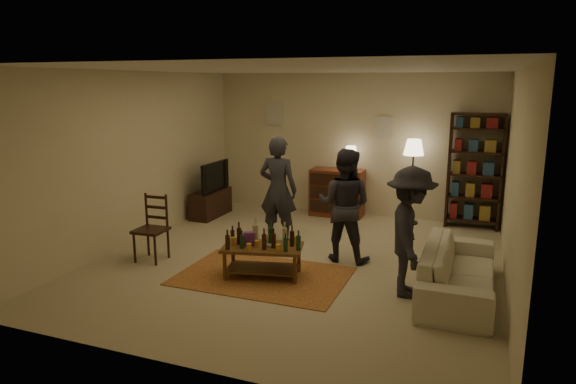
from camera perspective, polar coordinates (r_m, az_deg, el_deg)
The scene contains 13 objects.
floor at distance 7.45m, azimuth 1.15°, elevation -7.71°, with size 6.00×6.00×0.00m, color #C6B793.
room_shell at distance 10.07m, azimuth 3.56°, elevation 8.03°, with size 6.00×6.00×6.00m.
rug at distance 6.91m, azimuth -2.82°, elevation -9.29°, with size 2.20×1.50×0.01m, color #983721.
coffee_table at distance 6.78m, azimuth -2.85°, elevation -6.28°, with size 1.14×0.78×0.76m.
dining_chair at distance 7.65m, azimuth -14.79°, elevation -3.59°, with size 0.44×0.44×0.97m.
tv_stand at distance 9.92m, azimuth -8.59°, elevation -0.50°, with size 0.40×1.00×1.06m.
dresser at distance 9.87m, azimuth 5.51°, elevation 0.06°, with size 1.00×0.50×1.36m.
bookshelf at distance 9.49m, azimuth 20.02°, elevation 2.32°, with size 0.90×0.34×2.02m.
floor_lamp at distance 9.40m, azimuth 13.77°, elevation 4.23°, with size 0.36×0.36×1.54m.
sofa at distance 6.58m, azimuth 18.41°, elevation -8.28°, with size 2.08×0.81×0.61m, color beige.
person_left at distance 8.13m, azimuth -1.10°, elevation 0.23°, with size 0.62×0.41×1.71m, color #292931.
person_right at distance 7.34m, azimuth 6.28°, elevation -1.47°, with size 0.79×0.62×1.62m, color #2A2831.
person_by_sofa at distance 6.26m, azimuth 13.42°, elevation -4.37°, with size 1.02×0.58×1.57m, color #26252D.
Camera 1 is at (2.39, -6.59, 2.53)m, focal length 32.00 mm.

